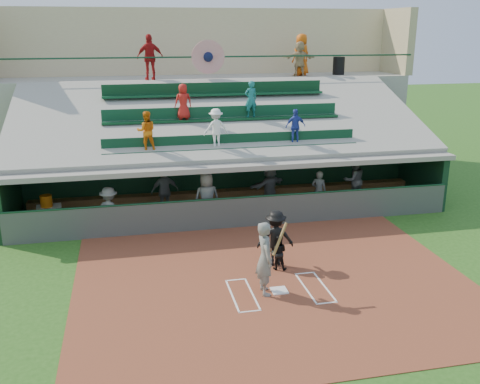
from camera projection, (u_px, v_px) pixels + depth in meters
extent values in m
plane|color=#255217|center=(279.00, 292.00, 14.49)|extent=(100.00, 100.00, 0.00)
cube|color=brown|center=(274.00, 283.00, 14.95)|extent=(11.00, 9.00, 0.02)
cube|color=white|center=(279.00, 290.00, 14.48)|extent=(0.43, 0.43, 0.03)
cube|color=white|center=(252.00, 294.00, 14.33)|extent=(0.05, 1.80, 0.01)
cube|color=white|center=(306.00, 288.00, 14.63)|extent=(0.05, 1.80, 0.01)
cube|color=white|center=(232.00, 296.00, 14.22)|extent=(0.05, 1.80, 0.01)
cube|color=white|center=(325.00, 286.00, 14.74)|extent=(0.05, 1.80, 0.01)
cube|color=white|center=(236.00, 280.00, 15.12)|extent=(0.60, 0.05, 0.01)
cube|color=white|center=(305.00, 273.00, 15.53)|extent=(0.60, 0.05, 0.01)
cube|color=silver|center=(250.00, 311.00, 13.44)|extent=(0.60, 0.05, 0.01)
cube|color=white|center=(327.00, 303.00, 13.85)|extent=(0.60, 0.05, 0.01)
cube|color=gray|center=(231.00, 211.00, 20.79)|extent=(16.00, 3.50, 0.04)
cube|color=gray|center=(205.00, 124.00, 26.43)|extent=(20.00, 3.00, 4.60)
cube|color=#4B504B|center=(241.00, 213.00, 19.00)|extent=(16.00, 0.06, 1.10)
cylinder|color=#133B21|center=(241.00, 198.00, 18.83)|extent=(16.00, 0.08, 0.08)
cube|color=black|center=(223.00, 173.00, 22.11)|extent=(16.00, 0.25, 2.20)
cube|color=black|center=(9.00, 198.00, 18.88)|extent=(0.25, 3.50, 2.20)
cube|color=black|center=(421.00, 173.00, 22.07)|extent=(0.25, 3.50, 2.20)
cube|color=gray|center=(231.00, 157.00, 20.15)|extent=(16.40, 3.90, 0.18)
cube|color=gray|center=(216.00, 162.00, 23.73)|extent=(16.40, 3.50, 2.30)
cube|color=gray|center=(210.00, 130.00, 24.94)|extent=(16.40, 0.30, 4.60)
cube|color=gray|center=(222.00, 116.00, 21.51)|extent=(16.40, 6.51, 2.37)
cube|color=#0C3922|center=(234.00, 148.00, 19.51)|extent=(9.40, 0.42, 0.08)
cube|color=#0B341F|center=(233.00, 140.00, 19.62)|extent=(9.40, 0.06, 0.45)
cube|color=#0C371C|center=(224.00, 119.00, 21.06)|extent=(9.40, 0.42, 0.08)
cube|color=#0D3D24|center=(223.00, 112.00, 21.17)|extent=(9.40, 0.06, 0.45)
cube|color=#0D3C21|center=(216.00, 94.00, 22.62)|extent=(9.40, 0.42, 0.08)
cube|color=#0B331A|center=(215.00, 88.00, 22.73)|extent=(9.40, 0.06, 0.45)
imported|color=orange|center=(146.00, 131.00, 18.76)|extent=(0.68, 0.53, 1.39)
imported|color=white|center=(216.00, 128.00, 19.26)|extent=(0.97, 0.65, 1.40)
imported|color=#283DA2|center=(295.00, 126.00, 19.87)|extent=(0.76, 0.32, 1.30)
imported|color=#B11914|center=(183.00, 102.00, 20.63)|extent=(0.72, 0.52, 1.37)
imported|color=#186B6C|center=(251.00, 99.00, 21.15)|extent=(0.58, 0.45, 1.42)
cylinder|color=#123B23|center=(208.00, 57.00, 24.06)|extent=(20.00, 0.07, 0.07)
cylinder|color=red|center=(208.00, 57.00, 24.04)|extent=(1.50, 0.06, 1.50)
sphere|color=#0D1437|center=(208.00, 57.00, 24.01)|extent=(0.44, 0.44, 0.44)
cube|color=tan|center=(199.00, 41.00, 26.69)|extent=(20.00, 0.40, 3.20)
cube|color=tan|center=(397.00, 41.00, 27.28)|extent=(0.40, 3.00, 3.20)
imported|color=#60635E|center=(265.00, 258.00, 14.11)|extent=(0.49, 0.74, 2.02)
cylinder|color=olive|center=(280.00, 239.00, 13.87)|extent=(0.56, 0.54, 0.75)
sphere|color=brown|center=(270.00, 250.00, 14.07)|extent=(0.10, 0.10, 0.10)
imported|color=black|center=(278.00, 252.00, 15.66)|extent=(0.63, 0.56, 1.06)
imported|color=black|center=(276.00, 238.00, 15.89)|extent=(1.15, 0.73, 1.69)
cube|color=brown|center=(228.00, 195.00, 21.89)|extent=(15.59, 0.62, 0.47)
cube|color=silver|center=(50.00, 216.00, 19.12)|extent=(0.91, 0.72, 0.74)
cylinder|color=#CE630C|center=(46.00, 201.00, 18.90)|extent=(0.41, 0.41, 0.41)
imported|color=#525550|center=(110.00, 211.00, 18.22)|extent=(1.23, 0.98, 1.67)
imported|color=#5B5E59|center=(165.00, 191.00, 20.18)|extent=(1.12, 0.63, 1.81)
imported|color=#5E625C|center=(207.00, 198.00, 19.19)|extent=(0.98, 0.69, 1.91)
imported|color=#545752|center=(270.00, 186.00, 20.76)|extent=(1.74, 1.34, 1.84)
imported|color=#5E605B|center=(319.00, 191.00, 20.54)|extent=(0.70, 0.65, 1.61)
imported|color=#545652|center=(354.00, 180.00, 21.56)|extent=(0.96, 0.78, 1.85)
cylinder|color=black|center=(339.00, 66.00, 26.73)|extent=(0.58, 0.58, 0.87)
imported|color=#A61213|center=(150.00, 57.00, 23.74)|extent=(1.23, 0.65, 2.00)
imported|color=#CB520B|center=(301.00, 55.00, 26.08)|extent=(1.15, 0.97, 1.99)
imported|color=tan|center=(300.00, 59.00, 25.72)|extent=(1.58, 0.66, 1.65)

